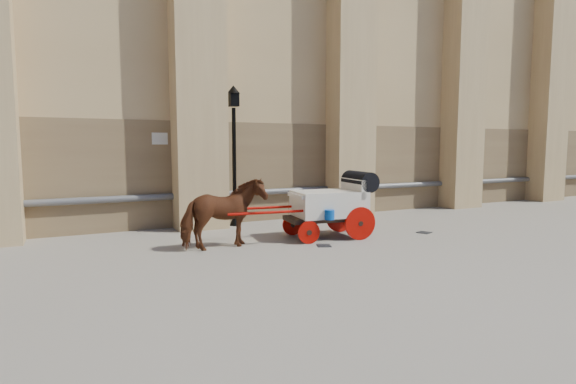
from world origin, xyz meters
TOP-DOWN VIEW (x-y plane):
  - ground at (0.00, 0.00)m, footprint 90.00×90.00m
  - horse at (-1.24, 0.83)m, footprint 1.95×1.05m
  - carriage at (1.67, 0.87)m, footprint 3.87×1.47m
  - street_lamp at (0.00, 3.57)m, footprint 0.37×0.37m
  - drain_grate_near at (0.91, 0.08)m, footprint 0.42×0.42m
  - drain_grate_far at (4.13, 0.26)m, footprint 0.41×0.41m

SIDE VIEW (x-z plane):
  - ground at x=0.00m, z-range 0.00..0.00m
  - drain_grate_near at x=0.91m, z-range 0.00..0.01m
  - drain_grate_far at x=4.13m, z-range 0.00..0.01m
  - horse at x=-1.24m, z-range 0.00..1.58m
  - carriage at x=1.67m, z-range 0.07..1.72m
  - street_lamp at x=0.00m, z-range 0.14..4.14m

